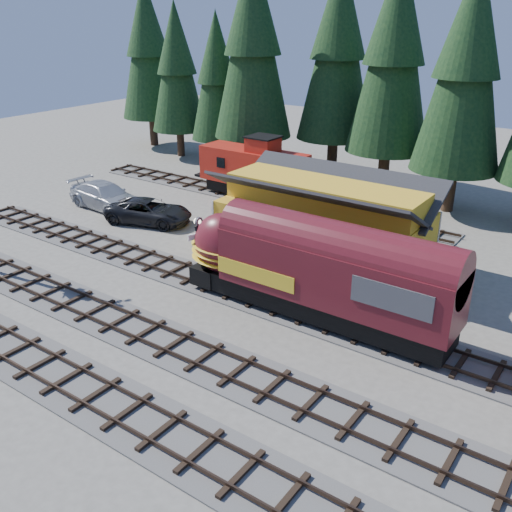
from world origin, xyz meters
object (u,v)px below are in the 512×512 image
Objects in this scene: depot at (323,213)px; pickup_truck_b at (106,196)px; locomotive at (307,272)px; pickup_truck_a at (149,211)px; caboose at (254,170)px.

pickup_truck_b is (-18.20, -1.10, -1.99)m from depot.
locomotive reaches higher than pickup_truck_a.
depot is 1.42× the size of caboose.
depot is 7.08m from locomotive.
pickup_truck_a is (-15.96, 5.01, -1.49)m from locomotive.
locomotive is 21.67m from pickup_truck_b.
depot reaches higher than locomotive.
pickup_truck_a is (-2.78, -8.99, -1.50)m from caboose.
caboose is at bearing 133.27° from locomotive.
caboose is 9.53m from pickup_truck_a.
pickup_truck_a is at bearing -91.06° from pickup_truck_b.
pickup_truck_b is at bearing -132.08° from caboose.
locomotive is at bearing -46.73° from caboose.
locomotive is 16.79m from pickup_truck_a.
pickup_truck_b is at bearing 68.31° from pickup_truck_a.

